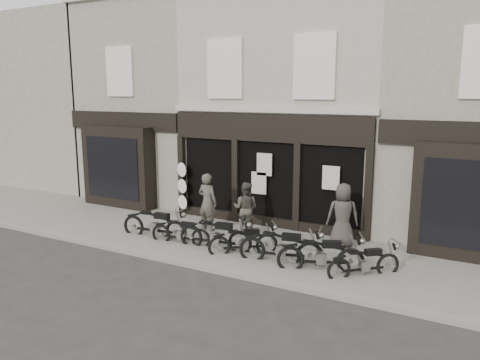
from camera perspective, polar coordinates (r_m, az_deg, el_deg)
The scene contains 17 objects.
ground_plane at distance 13.75m, azimuth -2.27°, elevation -9.00°, with size 90.00×90.00×0.00m, color #2D2B28.
pavement at distance 14.46m, azimuth -0.41°, elevation -7.73°, with size 30.00×4.20×0.12m, color slate.
kerb at distance 12.74m, azimuth -5.22°, elevation -10.36°, with size 30.00×0.25×0.13m, color gray.
central_building at distance 18.30m, azimuth 7.42°, elevation 8.90°, with size 7.30×6.22×8.34m.
neighbour_left at distance 21.41m, azimuth -8.85°, elevation 9.02°, with size 5.60×6.73×8.34m.
filler_left at distance 27.23m, azimuth -22.60°, elevation 8.80°, with size 11.00×6.00×8.20m, color #9D9784.
motorcycle_0 at distance 15.08m, azimuth -10.28°, elevation -5.62°, with size 2.30×0.63×1.10m.
motorcycle_1 at distance 14.38m, azimuth -7.16°, elevation -6.61°, with size 1.97×0.59×0.94m.
motorcycle_2 at distance 13.80m, azimuth -2.92°, elevation -7.02°, with size 2.29×0.65×1.10m.
motorcycle_3 at distance 13.43m, azimuth 0.50°, elevation -7.75°, with size 1.71×1.44×0.97m.
motorcycle_4 at distance 12.78m, azimuth 5.12°, elevation -8.49°, with size 2.29×0.86×1.11m.
motorcycle_5 at distance 12.39m, azimuth 9.91°, elevation -9.32°, with size 2.11×1.18×1.08m.
motorcycle_6 at distance 12.26m, azimuth 14.96°, elevation -10.00°, with size 1.59×1.52×0.95m.
man_left at distance 15.38m, azimuth -3.98°, elevation -2.69°, with size 0.70×0.46×1.91m, color #4C483E.
man_centre at distance 14.99m, azimuth 0.69°, elevation -3.46°, with size 0.82×0.64×1.69m, color #443F37.
man_right at distance 14.06m, azimuth 12.41°, elevation -4.21°, with size 0.93×0.61×1.91m, color #3C3732.
advert_sign_post at distance 17.36m, azimuth -7.01°, elevation -1.26°, with size 0.51×0.34×2.16m.
Camera 1 is at (6.71, -11.06, 4.65)m, focal length 35.00 mm.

